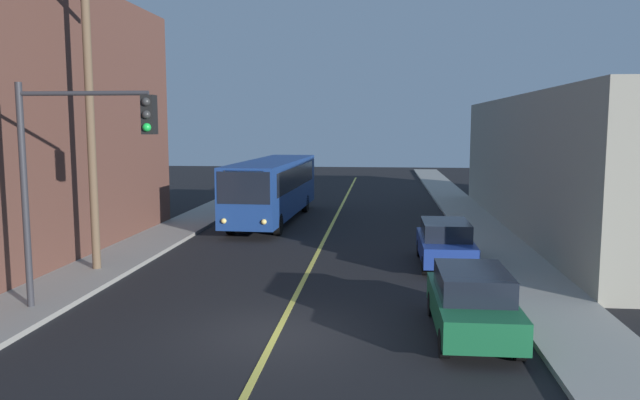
{
  "coord_description": "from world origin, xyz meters",
  "views": [
    {
      "loc": [
        2.51,
        -14.24,
        5.04
      ],
      "look_at": [
        0.0,
        10.59,
        2.0
      ],
      "focal_mm": 34.67,
      "sensor_mm": 36.0,
      "label": 1
    }
  ],
  "objects_px": {
    "parked_car_blue": "(445,243)",
    "utility_pole_near": "(89,93)",
    "traffic_signal_left_corner": "(78,153)",
    "parked_car_green": "(472,302)",
    "city_bus": "(273,187)"
  },
  "relations": [
    {
      "from": "parked_car_green",
      "to": "utility_pole_near",
      "type": "distance_m",
      "value": 14.03
    },
    {
      "from": "parked_car_green",
      "to": "traffic_signal_left_corner",
      "type": "bearing_deg",
      "value": 175.69
    },
    {
      "from": "parked_car_blue",
      "to": "parked_car_green",
      "type": "bearing_deg",
      "value": -90.79
    },
    {
      "from": "parked_car_green",
      "to": "parked_car_blue",
      "type": "bearing_deg",
      "value": 89.21
    },
    {
      "from": "parked_car_blue",
      "to": "utility_pole_near",
      "type": "bearing_deg",
      "value": -169.26
    },
    {
      "from": "parked_car_green",
      "to": "utility_pole_near",
      "type": "xyz_separation_m",
      "value": [
        -11.9,
        5.24,
        5.27
      ]
    },
    {
      "from": "utility_pole_near",
      "to": "traffic_signal_left_corner",
      "type": "relative_size",
      "value": 1.81
    },
    {
      "from": "parked_car_green",
      "to": "traffic_signal_left_corner",
      "type": "distance_m",
      "value": 10.7
    },
    {
      "from": "parked_car_blue",
      "to": "traffic_signal_left_corner",
      "type": "distance_m",
      "value": 12.72
    },
    {
      "from": "utility_pole_near",
      "to": "parked_car_green",
      "type": "bearing_deg",
      "value": -23.75
    },
    {
      "from": "parked_car_blue",
      "to": "traffic_signal_left_corner",
      "type": "xyz_separation_m",
      "value": [
        -10.2,
        -6.75,
        3.46
      ]
    },
    {
      "from": "city_bus",
      "to": "utility_pole_near",
      "type": "height_order",
      "value": "utility_pole_near"
    },
    {
      "from": "city_bus",
      "to": "parked_car_blue",
      "type": "relative_size",
      "value": 2.78
    },
    {
      "from": "traffic_signal_left_corner",
      "to": "utility_pole_near",
      "type": "bearing_deg",
      "value": 111.9
    },
    {
      "from": "city_bus",
      "to": "parked_car_blue",
      "type": "bearing_deg",
      "value": -50.61
    }
  ]
}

